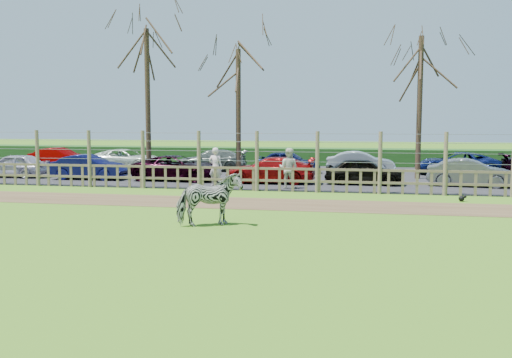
% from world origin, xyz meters
% --- Properties ---
extents(ground, '(120.00, 120.00, 0.00)m').
position_xyz_m(ground, '(0.00, 0.00, 0.00)').
color(ground, '#68A82D').
rests_on(ground, ground).
extents(dirt_strip, '(34.00, 2.80, 0.01)m').
position_xyz_m(dirt_strip, '(0.00, 4.50, 0.01)').
color(dirt_strip, brown).
rests_on(dirt_strip, ground).
extents(asphalt, '(44.00, 13.00, 0.04)m').
position_xyz_m(asphalt, '(0.00, 14.50, 0.02)').
color(asphalt, '#232326').
rests_on(asphalt, ground).
extents(hedge, '(46.00, 2.00, 1.10)m').
position_xyz_m(hedge, '(0.00, 21.50, 0.55)').
color(hedge, '#1E4716').
rests_on(hedge, ground).
extents(fence, '(30.16, 0.16, 2.50)m').
position_xyz_m(fence, '(0.00, 8.00, 0.80)').
color(fence, brown).
rests_on(fence, ground).
extents(tree_left, '(4.80, 4.80, 7.88)m').
position_xyz_m(tree_left, '(-6.50, 12.50, 5.62)').
color(tree_left, '#3D2B1E').
rests_on(tree_left, ground).
extents(tree_mid, '(4.80, 4.80, 6.83)m').
position_xyz_m(tree_mid, '(-2.00, 13.50, 4.87)').
color(tree_mid, '#3D2B1E').
rests_on(tree_mid, ground).
extents(tree_right, '(4.80, 4.80, 7.35)m').
position_xyz_m(tree_right, '(7.00, 14.00, 5.24)').
color(tree_right, '#3D2B1E').
rests_on(tree_right, ground).
extents(zebra, '(1.96, 1.59, 1.51)m').
position_xyz_m(zebra, '(0.11, 0.11, 0.76)').
color(zebra, gray).
rests_on(zebra, ground).
extents(visitor_a, '(0.68, 0.50, 1.72)m').
position_xyz_m(visitor_a, '(-1.96, 8.70, 0.90)').
color(visitor_a, silver).
rests_on(visitor_a, asphalt).
extents(visitor_b, '(0.95, 0.81, 1.72)m').
position_xyz_m(visitor_b, '(1.21, 8.82, 0.90)').
color(visitor_b, beige).
rests_on(visitor_b, asphalt).
extents(crow, '(0.28, 0.21, 0.23)m').
position_xyz_m(crow, '(7.91, 6.44, 0.11)').
color(crow, black).
rests_on(crow, ground).
extents(car_0, '(3.60, 1.62, 1.20)m').
position_xyz_m(car_0, '(-13.09, 10.85, 0.64)').
color(car_0, '#B4ADC0').
rests_on(car_0, asphalt).
extents(car_1, '(3.66, 1.32, 1.20)m').
position_xyz_m(car_1, '(-8.87, 10.61, 0.64)').
color(car_1, '#0D1049').
rests_on(car_1, asphalt).
extents(car_2, '(4.43, 2.25, 1.20)m').
position_xyz_m(car_2, '(-4.46, 10.94, 0.64)').
color(car_2, black).
rests_on(car_2, asphalt).
extents(car_3, '(4.18, 1.81, 1.20)m').
position_xyz_m(car_3, '(0.12, 10.67, 0.64)').
color(car_3, '#970B0C').
rests_on(car_3, asphalt).
extents(car_4, '(3.56, 1.50, 1.20)m').
position_xyz_m(car_4, '(4.39, 10.90, 0.64)').
color(car_4, black).
rests_on(car_4, asphalt).
extents(car_5, '(3.78, 1.74, 1.20)m').
position_xyz_m(car_5, '(8.97, 11.04, 0.64)').
color(car_5, '#57585A').
rests_on(car_5, asphalt).
extents(car_7, '(3.73, 1.57, 1.20)m').
position_xyz_m(car_7, '(-13.70, 16.35, 0.64)').
color(car_7, '#880101').
rests_on(car_7, asphalt).
extents(car_8, '(4.40, 2.17, 1.20)m').
position_xyz_m(car_8, '(-9.17, 15.75, 0.64)').
color(car_8, silver).
rests_on(car_8, asphalt).
extents(car_9, '(4.32, 2.21, 1.20)m').
position_xyz_m(car_9, '(-4.17, 16.04, 0.64)').
color(car_9, slate).
rests_on(car_9, asphalt).
extents(car_10, '(3.66, 1.82, 1.20)m').
position_xyz_m(car_10, '(0.30, 15.75, 0.64)').
color(car_10, '#0A113C').
rests_on(car_10, asphalt).
extents(car_11, '(3.67, 1.36, 1.20)m').
position_xyz_m(car_11, '(4.19, 15.91, 0.64)').
color(car_11, '#AEB4C2').
rests_on(car_11, asphalt).
extents(car_12, '(4.37, 2.10, 1.20)m').
position_xyz_m(car_12, '(9.20, 16.30, 0.64)').
color(car_12, '#0D174C').
rests_on(car_12, asphalt).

